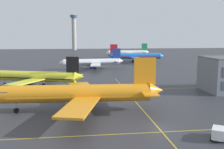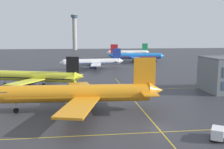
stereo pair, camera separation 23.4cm
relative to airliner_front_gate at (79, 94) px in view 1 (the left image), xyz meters
The scene contains 9 objects.
ground_plane 19.81m from the airliner_front_gate, 41.11° to the right, with size 600.00×600.00×0.00m, color #333338.
airliner_front_gate is the anchor object (origin of this frame).
airliner_second_row 33.57m from the airliner_front_gate, 114.56° to the left, with size 32.67×27.95×10.43m.
airliner_third_row 75.81m from the airliner_front_gate, 84.62° to the left, with size 33.71×28.89×10.47m.
airliner_far_left_stand 114.75m from the airliner_front_gate, 71.18° to the left, with size 37.06×31.75×11.52m.
airliner_far_right_stand 150.82m from the airliner_front_gate, 74.99° to the left, with size 35.09×30.36×10.94m.
taxiway_markings 15.65m from the airliner_front_gate, 14.76° to the left, with size 112.39×81.74×0.01m.
service_truck_catering 29.89m from the airliner_front_gate, 39.68° to the right, with size 3.79×4.44×2.10m.
control_tower 261.86m from the airliner_front_gate, 90.97° to the left, with size 8.82×8.82×43.13m.
Camera 1 is at (-14.63, -45.05, 17.06)m, focal length 41.84 mm.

